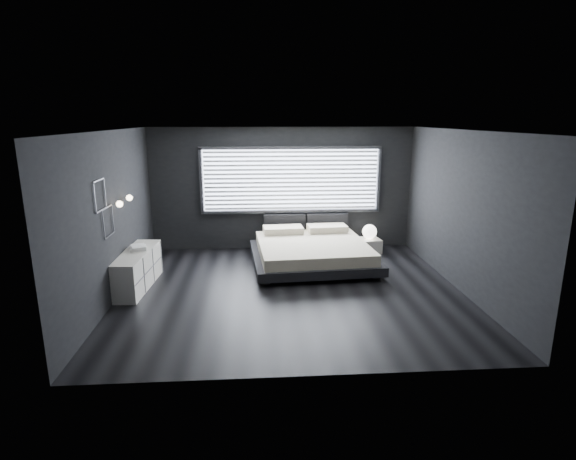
{
  "coord_description": "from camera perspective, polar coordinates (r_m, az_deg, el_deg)",
  "views": [
    {
      "loc": [
        -0.59,
        -7.5,
        3.01
      ],
      "look_at": [
        0.0,
        0.85,
        0.9
      ],
      "focal_mm": 28.0,
      "sensor_mm": 36.0,
      "label": 1
    }
  ],
  "objects": [
    {
      "name": "room",
      "position": [
        7.69,
        0.44,
        2.07
      ],
      "size": [
        6.04,
        6.0,
        2.8
      ],
      "color": "black",
      "rests_on": "ground"
    },
    {
      "name": "bed",
      "position": [
        9.39,
        3.06,
        -2.67
      ],
      "size": [
        2.61,
        2.51,
        0.64
      ],
      "color": "black",
      "rests_on": "ground"
    },
    {
      "name": "headboard",
      "position": [
        10.49,
        2.29,
        0.68
      ],
      "size": [
        1.96,
        0.16,
        0.52
      ],
      "color": "black",
      "rests_on": "ground"
    },
    {
      "name": "book_stack",
      "position": [
        8.62,
        -18.48,
        -2.13
      ],
      "size": [
        0.37,
        0.43,
        0.08
      ],
      "color": "white",
      "rests_on": "dresser"
    },
    {
      "name": "sconce_far",
      "position": [
        8.58,
        -19.53,
        3.88
      ],
      "size": [
        0.18,
        0.11,
        0.11
      ],
      "color": "silver",
      "rests_on": "ground"
    },
    {
      "name": "window",
      "position": [
        10.32,
        0.39,
        6.35
      ],
      "size": [
        4.14,
        0.09,
        1.52
      ],
      "color": "white",
      "rests_on": "ground"
    },
    {
      "name": "nightstand",
      "position": [
        10.41,
        10.05,
        -1.96
      ],
      "size": [
        0.61,
        0.53,
        0.32
      ],
      "primitive_type": "cube",
      "rotation": [
        0.0,
        0.0,
        0.14
      ],
      "color": "silver",
      "rests_on": "ground"
    },
    {
      "name": "sconce_near",
      "position": [
        8.01,
        -20.63,
        3.11
      ],
      "size": [
        0.18,
        0.11,
        0.11
      ],
      "color": "silver",
      "rests_on": "ground"
    },
    {
      "name": "wall_art_lower",
      "position": [
        7.76,
        -21.85,
        0.99
      ],
      "size": [
        0.01,
        0.48,
        0.48
      ],
      "color": "#47474C",
      "rests_on": "ground"
    },
    {
      "name": "dresser",
      "position": [
        8.6,
        -18.63,
        -4.77
      ],
      "size": [
        0.58,
        1.69,
        0.67
      ],
      "color": "silver",
      "rests_on": "ground"
    },
    {
      "name": "wall_art_upper",
      "position": [
        7.44,
        -22.75,
        4.08
      ],
      "size": [
        0.01,
        0.48,
        0.48
      ],
      "color": "#47474C",
      "rests_on": "ground"
    },
    {
      "name": "orb_lamp",
      "position": [
        10.36,
        10.32,
        -0.21
      ],
      "size": [
        0.33,
        0.33,
        0.33
      ],
      "primitive_type": "sphere",
      "color": "white",
      "rests_on": "nightstand"
    }
  ]
}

